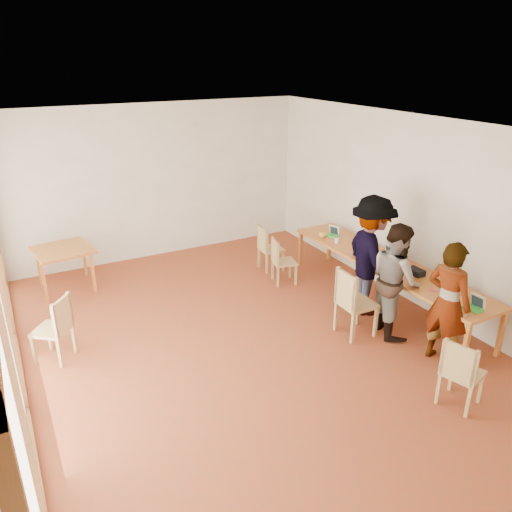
{
  "coord_description": "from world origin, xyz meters",
  "views": [
    {
      "loc": [
        -2.8,
        -5.33,
        3.86
      ],
      "look_at": [
        0.38,
        0.59,
        1.1
      ],
      "focal_mm": 35.0,
      "sensor_mm": 36.0,
      "label": 1
    }
  ],
  "objects": [
    {
      "name": "side_table",
      "position": [
        -1.97,
        3.2,
        0.67
      ],
      "size": [
        0.9,
        0.9,
        0.75
      ],
      "rotation": [
        0.0,
        0.0,
        0.14
      ],
      "color": "#B57528",
      "rests_on": "ground"
    },
    {
      "name": "green_bottle",
      "position": [
        2.58,
        -1.13,
        0.89
      ],
      "size": [
        0.07,
        0.07,
        0.28
      ],
      "primitive_type": "cylinder",
      "color": "#136331",
      "rests_on": "communal_table"
    },
    {
      "name": "laptop_mid",
      "position": [
        2.65,
        0.25,
        0.81
      ],
      "size": [
        0.24,
        0.27,
        0.21
      ],
      "rotation": [
        0.0,
        0.0,
        0.09
      ],
      "color": "green",
      "rests_on": "communal_table"
    },
    {
      "name": "clear_glass",
      "position": [
        2.32,
        1.2,
        0.8
      ],
      "size": [
        0.07,
        0.07,
        0.09
      ],
      "primitive_type": "cylinder",
      "color": "silver",
      "rests_on": "communal_table"
    },
    {
      "name": "wall_back",
      "position": [
        0.0,
        4.0,
        1.5
      ],
      "size": [
        6.0,
        0.1,
        3.0
      ],
      "primitive_type": "cube",
      "color": "silver",
      "rests_on": "ground"
    },
    {
      "name": "ground",
      "position": [
        0.0,
        0.0,
        0.0
      ],
      "size": [
        8.0,
        8.0,
        0.0
      ],
      "primitive_type": "plane",
      "color": "brown",
      "rests_on": "ground"
    },
    {
      "name": "condiment_cup",
      "position": [
        2.76,
        1.1,
        0.78
      ],
      "size": [
        0.08,
        0.08,
        0.06
      ],
      "primitive_type": "cylinder",
      "color": "white",
      "rests_on": "communal_table"
    },
    {
      "name": "black_pouch",
      "position": [
        2.56,
        -0.44,
        0.8
      ],
      "size": [
        0.16,
        0.26,
        0.09
      ],
      "primitive_type": "cube",
      "color": "black",
      "rests_on": "communal_table"
    },
    {
      "name": "chair_mid",
      "position": [
        1.41,
        -0.38,
        0.63
      ],
      "size": [
        0.49,
        0.49,
        0.54
      ],
      "rotation": [
        0.0,
        0.0,
        -0.03
      ],
      "color": "tan",
      "rests_on": "ground"
    },
    {
      "name": "yellow_mug",
      "position": [
        2.27,
        1.56,
        0.8
      ],
      "size": [
        0.15,
        0.15,
        0.1
      ],
      "primitive_type": "imported",
      "rotation": [
        0.0,
        0.0,
        0.21
      ],
      "color": "gold",
      "rests_on": "communal_table"
    },
    {
      "name": "person_near",
      "position": [
        2.08,
        -1.48,
        0.85
      ],
      "size": [
        0.5,
        0.68,
        1.7
      ],
      "primitive_type": "imported",
      "rotation": [
        0.0,
        0.0,
        1.73
      ],
      "color": "gray",
      "rests_on": "ground"
    },
    {
      "name": "laptop_near",
      "position": [
        2.45,
        -1.61,
        0.8
      ],
      "size": [
        0.21,
        0.24,
        0.19
      ],
      "rotation": [
        0.0,
        0.0,
        0.08
      ],
      "color": "green",
      "rests_on": "communal_table"
    },
    {
      "name": "chair_empty",
      "position": [
        1.51,
        2.25,
        0.53
      ],
      "size": [
        0.43,
        0.43,
        0.46
      ],
      "rotation": [
        0.0,
        0.0,
        -0.06
      ],
      "color": "tan",
      "rests_on": "ground"
    },
    {
      "name": "chair_far",
      "position": [
        1.42,
        1.64,
        0.51
      ],
      "size": [
        0.47,
        0.47,
        0.44
      ],
      "rotation": [
        0.0,
        0.0,
        -0.24
      ],
      "color": "tan",
      "rests_on": "ground"
    },
    {
      "name": "laptop_far",
      "position": [
        2.49,
        1.54,
        0.8
      ],
      "size": [
        0.26,
        0.27,
        0.19
      ],
      "rotation": [
        0.0,
        0.0,
        0.37
      ],
      "color": "green",
      "rests_on": "communal_table"
    },
    {
      "name": "person_mid",
      "position": [
        2.03,
        -0.58,
        0.84
      ],
      "size": [
        0.86,
        0.98,
        1.68
      ],
      "primitive_type": "imported",
      "rotation": [
        0.0,
        0.0,
        1.24
      ],
      "color": "gray",
      "rests_on": "ground"
    },
    {
      "name": "person_far",
      "position": [
        2.11,
        0.07,
        0.95
      ],
      "size": [
        1.01,
        1.37,
        1.9
      ],
      "primitive_type": "imported",
      "rotation": [
        0.0,
        0.0,
        1.3
      ],
      "color": "gray",
      "rests_on": "ground"
    },
    {
      "name": "pink_phone",
      "position": [
        2.37,
        -0.98,
        0.76
      ],
      "size": [
        0.05,
        0.1,
        0.01
      ],
      "primitive_type": "cube",
      "color": "#B83548",
      "rests_on": "communal_table"
    },
    {
      "name": "ceiling",
      "position": [
        0.0,
        0.0,
        3.02
      ],
      "size": [
        6.0,
        8.0,
        0.04
      ],
      "primitive_type": "cube",
      "color": "white",
      "rests_on": "wall_back"
    },
    {
      "name": "chair_near",
      "position": [
        1.49,
        -2.25,
        0.54
      ],
      "size": [
        0.52,
        0.52,
        0.47
      ],
      "rotation": [
        0.0,
        0.0,
        0.31
      ],
      "color": "tan",
      "rests_on": "ground"
    },
    {
      "name": "communal_table",
      "position": [
        2.5,
        0.15,
        0.7
      ],
      "size": [
        0.8,
        4.0,
        0.75
      ],
      "color": "#B57528",
      "rests_on": "ground"
    },
    {
      "name": "chair_spare",
      "position": [
        -2.39,
        0.95,
        0.57
      ],
      "size": [
        0.6,
        0.6,
        0.49
      ],
      "rotation": [
        0.0,
        0.0,
        2.47
      ],
      "color": "tan",
      "rests_on": "ground"
    },
    {
      "name": "wall_right",
      "position": [
        3.0,
        0.0,
        1.5
      ],
      "size": [
        0.1,
        8.0,
        3.0
      ],
      "primitive_type": "cube",
      "color": "silver",
      "rests_on": "ground"
    }
  ]
}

